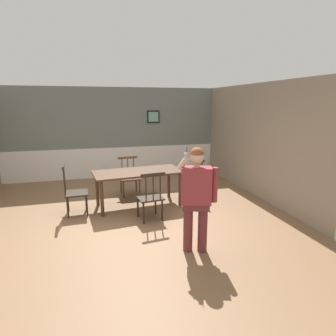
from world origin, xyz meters
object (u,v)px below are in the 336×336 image
object	(u,v)px
chair_at_table_head	(150,197)
person_figure	(197,194)
dining_table	(138,175)
chair_near_window	(74,191)
chair_by_doorway	(194,179)
chair_opposite_corner	(129,177)

from	to	relation	value
chair_at_table_head	person_figure	distance (m)	1.47
dining_table	person_figure	world-z (taller)	person_figure
dining_table	person_figure	size ratio (longest dim) A/B	1.22
chair_at_table_head	chair_near_window	bearing A→B (deg)	147.00
dining_table	person_figure	xyz separation A→B (m)	(0.50, -2.15, 0.22)
dining_table	chair_by_doorway	bearing A→B (deg)	5.86
chair_near_window	chair_at_table_head	distance (m)	1.56
chair_near_window	person_figure	world-z (taller)	person_figure
chair_at_table_head	chair_opposite_corner	world-z (taller)	chair_at_table_head
chair_by_doorway	person_figure	distance (m)	2.47
chair_by_doorway	chair_at_table_head	xyz separation A→B (m)	(-1.23, -0.95, -0.00)
chair_by_doorway	person_figure	size ratio (longest dim) A/B	0.60
chair_near_window	chair_at_table_head	xyz separation A→B (m)	(1.41, -0.68, -0.01)
chair_by_doorway	chair_opposite_corner	size ratio (longest dim) A/B	1.04
dining_table	chair_at_table_head	world-z (taller)	chair_at_table_head
chair_opposite_corner	person_figure	bearing A→B (deg)	97.98
dining_table	chair_opposite_corner	size ratio (longest dim) A/B	2.11
chair_near_window	chair_by_doorway	distance (m)	2.65
chair_by_doorway	chair_opposite_corner	world-z (taller)	chair_by_doorway
dining_table	chair_opposite_corner	world-z (taller)	chair_opposite_corner
chair_at_table_head	chair_opposite_corner	bearing A→B (deg)	88.80
chair_near_window	chair_by_doorway	bearing A→B (deg)	92.88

